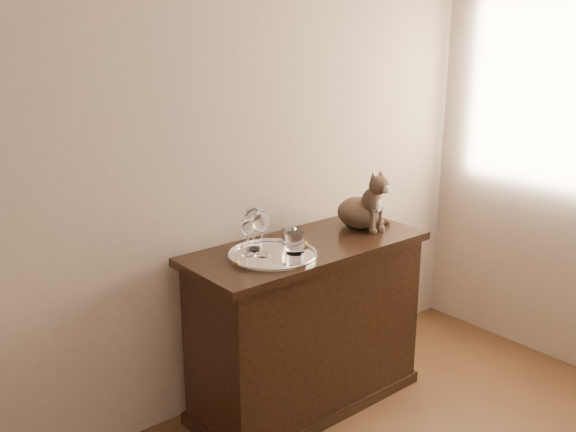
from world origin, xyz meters
The scene contains 9 objects.
wall_back centered at (0.00, 2.25, 1.35)m, with size 4.00×0.10×2.70m, color tan.
sideboard centered at (0.60, 1.94, 0.42)m, with size 1.20×0.50×0.85m, color black, non-canonical shape.
tray centered at (0.37, 1.91, 0.85)m, with size 0.40×0.40×0.01m, color white.
wine_glass_a centered at (0.29, 1.98, 0.94)m, with size 0.07×0.07×0.17m, color white, non-canonical shape.
wine_glass_b centered at (0.35, 2.02, 0.96)m, with size 0.08×0.08×0.21m, color silver, non-canonical shape.
wine_glass_d centered at (0.33, 1.94, 0.96)m, with size 0.08×0.08×0.21m, color white, non-canonical shape.
tumbler_a centered at (0.46, 1.86, 0.91)m, with size 0.08×0.08×0.09m, color white.
tumbler_c centered at (0.50, 1.94, 0.90)m, with size 0.08×0.08×0.09m, color silver.
cat centered at (0.98, 1.97, 1.01)m, with size 0.31×0.29×0.31m, color brown, non-canonical shape.
Camera 1 is at (-1.30, -0.21, 1.84)m, focal length 40.00 mm.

